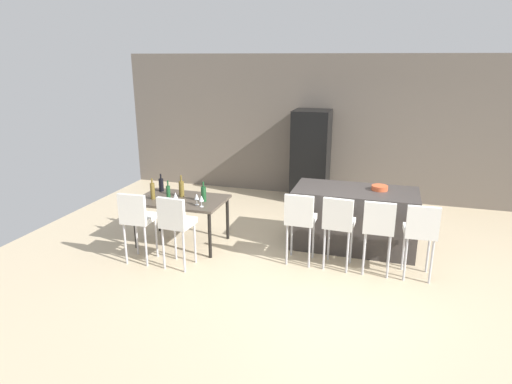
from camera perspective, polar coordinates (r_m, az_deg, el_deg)
The scene contains 20 objects.
ground_plane at distance 6.57m, azimuth 9.68°, elevation -8.78°, with size 10.00×10.00×0.00m, color #C6B28E.
back_wall at distance 9.22m, azimuth 12.78°, elevation 7.99°, with size 10.00×0.12×2.90m, color #665B51.
kitchen_island at distance 6.96m, azimuth 12.51°, elevation -3.34°, with size 1.84×0.89×0.92m, color #383330.
bar_chair_left at distance 6.19m, azimuth 5.72°, elevation -3.26°, with size 0.40×0.40×1.05m.
bar_chair_middle at distance 6.12m, azimuth 10.60°, elevation -3.72°, with size 0.42×0.42×1.05m.
bar_chair_right at distance 6.09m, azimuth 15.55°, elevation -4.16°, with size 0.40×0.40×1.05m.
bar_chair_far at distance 6.11m, azimuth 20.48°, elevation -4.57°, with size 0.42×0.42×1.05m.
dining_table at distance 6.93m, azimuth -9.58°, elevation -1.40°, with size 1.35×0.86×0.74m.
dining_chair_near at distance 6.42m, azimuth -15.12°, elevation -3.04°, with size 0.42×0.42×1.05m.
dining_chair_far at distance 6.13m, azimuth -10.32°, elevation -3.66°, with size 0.42×0.42×1.05m.
wine_bottle_near at distance 7.33m, azimuth -12.13°, elevation 0.95°, with size 0.08×0.08×0.29m.
wine_bottle_corner at distance 6.84m, azimuth -11.24°, elevation -0.09°, with size 0.06×0.06×0.31m.
wine_bottle_middle at distance 6.98m, azimuth -9.59°, elevation 0.45°, with size 0.08×0.08×0.34m.
wine_bottle_left at distance 6.71m, azimuth -6.77°, elevation -0.22°, with size 0.08×0.08×0.31m.
wine_bottle_end at distance 6.95m, azimuth -13.19°, elevation 0.16°, with size 0.07×0.07×0.33m.
wine_glass_right at distance 6.67m, azimuth -10.35°, elevation -0.45°, with size 0.07×0.07×0.17m.
wine_glass_far at distance 6.56m, azimuth -7.67°, elevation -0.62°, with size 0.07×0.07×0.17m.
wine_glass_inner at distance 6.47m, azimuth -7.06°, elevation -0.84°, with size 0.07×0.07×0.17m.
refrigerator at distance 8.98m, azimuth 7.07°, elevation 4.61°, with size 0.72×0.68×1.84m, color black.
fruit_bowl at distance 6.88m, azimuth 15.66°, elevation 0.53°, with size 0.24×0.24×0.07m, color #C6512D.
Camera 1 is at (0.64, -5.89, 2.84)m, focal length 31.02 mm.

